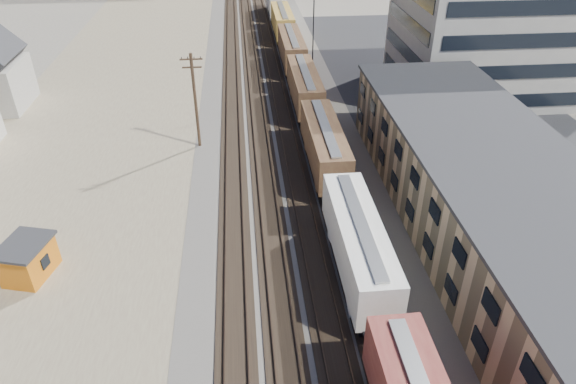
{
  "coord_description": "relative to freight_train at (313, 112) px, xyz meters",
  "views": [
    {
      "loc": [
        -3.88,
        -7.29,
        25.3
      ],
      "look_at": [
        -0.51,
        27.35,
        3.0
      ],
      "focal_mm": 32.0,
      "sensor_mm": 36.0,
      "label": 1
    }
  ],
  "objects": [
    {
      "name": "ballast_bed",
      "position": [
        -3.8,
        6.67,
        -2.76
      ],
      "size": [
        18.0,
        200.0,
        0.06
      ],
      "primitive_type": "cube",
      "color": "#4C4742",
      "rests_on": "ground"
    },
    {
      "name": "dirt_yard",
      "position": [
        -23.8,
        -3.33,
        -2.78
      ],
      "size": [
        24.0,
        180.0,
        0.03
      ],
      "primitive_type": "cube",
      "color": "#756451",
      "rests_on": "ground"
    },
    {
      "name": "asphalt_lot",
      "position": [
        18.2,
        -8.33,
        -2.77
      ],
      "size": [
        26.0,
        120.0,
        0.04
      ],
      "primitive_type": "cube",
      "color": "#232326",
      "rests_on": "ground"
    },
    {
      "name": "rail_tracks",
      "position": [
        -4.35,
        6.67,
        -2.68
      ],
      "size": [
        11.4,
        200.0,
        0.24
      ],
      "color": "black",
      "rests_on": "ground"
    },
    {
      "name": "freight_train",
      "position": [
        0.0,
        0.0,
        0.0
      ],
      "size": [
        3.0,
        119.74,
        4.46
      ],
      "color": "black",
      "rests_on": "ground"
    },
    {
      "name": "warehouse",
      "position": [
        11.18,
        -18.33,
        0.86
      ],
      "size": [
        12.4,
        40.4,
        7.25
      ],
      "color": "tan",
      "rests_on": "ground"
    },
    {
      "name": "office_tower",
      "position": [
        24.15,
        11.62,
        6.47
      ],
      "size": [
        22.6,
        18.6,
        18.45
      ],
      "color": "#9E998E",
      "rests_on": "ground"
    },
    {
      "name": "utility_pole_north",
      "position": [
        -12.3,
        -1.33,
        2.5
      ],
      "size": [
        2.2,
        0.32,
        10.0
      ],
      "color": "#382619",
      "rests_on": "ground"
    },
    {
      "name": "radio_mast",
      "position": [
        2.2,
        16.67,
        6.33
      ],
      "size": [
        1.2,
        0.16,
        18.0
      ],
      "color": "black",
      "rests_on": "ground"
    },
    {
      "name": "maintenance_shed",
      "position": [
        -23.5,
        -20.67,
        -1.34
      ],
      "size": [
        3.9,
        4.52,
        2.84
      ],
      "color": "#CE6C13",
      "rests_on": "ground"
    },
    {
      "name": "parked_car_blue",
      "position": [
        22.25,
        9.88,
        -2.0
      ],
      "size": [
        4.83,
        6.33,
        1.6
      ],
      "primitive_type": "imported",
      "rotation": [
        0.0,
        0.0,
        0.44
      ],
      "color": "navy",
      "rests_on": "ground"
    },
    {
      "name": "parked_car_far",
      "position": [
        30.2,
        8.78,
        -2.04
      ],
      "size": [
        2.47,
        4.65,
        1.51
      ],
      "primitive_type": "imported",
      "rotation": [
        0.0,
        0.0,
        -0.16
      ],
      "color": "silver",
      "rests_on": "ground"
    }
  ]
}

